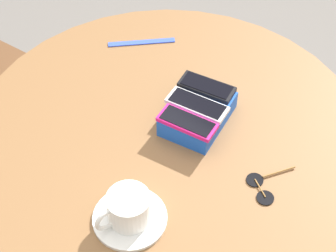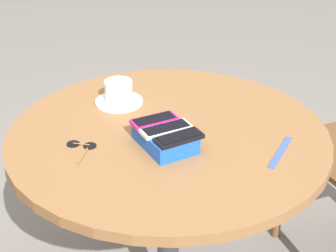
{
  "view_description": "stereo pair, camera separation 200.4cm",
  "coord_description": "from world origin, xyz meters",
  "px_view_note": "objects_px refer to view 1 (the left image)",
  "views": [
    {
      "loc": [
        0.61,
        0.59,
        1.68
      ],
      "look_at": [
        0.0,
        0.0,
        0.74
      ],
      "focal_mm": 60.0,
      "sensor_mm": 36.0,
      "label": 1
    },
    {
      "loc": [
        -1.37,
        0.32,
        1.51
      ],
      "look_at": [
        0.0,
        0.0,
        0.74
      ],
      "focal_mm": 60.0,
      "sensor_mm": 36.0,
      "label": 2
    }
  ],
  "objects_px": {
    "phone_white": "(197,105)",
    "coffee_cup": "(128,208)",
    "saucer": "(130,218)",
    "phone_box": "(198,114)",
    "round_table": "(168,161)",
    "lanyard_strap": "(142,42)",
    "phone_black": "(208,88)",
    "phone_magenta": "(187,122)",
    "sunglasses": "(262,187)"
  },
  "relations": [
    {
      "from": "phone_white",
      "to": "coffee_cup",
      "type": "height_order",
      "value": "coffee_cup"
    },
    {
      "from": "saucer",
      "to": "coffee_cup",
      "type": "xyz_separation_m",
      "value": [
        0.0,
        -0.0,
        0.04
      ]
    },
    {
      "from": "phone_box",
      "to": "phone_white",
      "type": "distance_m",
      "value": 0.03
    },
    {
      "from": "round_table",
      "to": "lanyard_strap",
      "type": "distance_m",
      "value": 0.34
    },
    {
      "from": "saucer",
      "to": "lanyard_strap",
      "type": "distance_m",
      "value": 0.55
    },
    {
      "from": "phone_black",
      "to": "coffee_cup",
      "type": "xyz_separation_m",
      "value": [
        0.35,
        0.1,
        -0.01
      ]
    },
    {
      "from": "lanyard_strap",
      "to": "coffee_cup",
      "type": "bearing_deg",
      "value": 43.49
    },
    {
      "from": "phone_black",
      "to": "phone_white",
      "type": "bearing_deg",
      "value": 17.56
    },
    {
      "from": "phone_box",
      "to": "saucer",
      "type": "distance_m",
      "value": 0.31
    },
    {
      "from": "phone_box",
      "to": "phone_white",
      "type": "height_order",
      "value": "phone_white"
    },
    {
      "from": "phone_magenta",
      "to": "saucer",
      "type": "relative_size",
      "value": 0.93
    },
    {
      "from": "coffee_cup",
      "to": "lanyard_strap",
      "type": "xyz_separation_m",
      "value": [
        -0.4,
        -0.38,
        -0.04
      ]
    },
    {
      "from": "round_table",
      "to": "coffee_cup",
      "type": "xyz_separation_m",
      "value": [
        0.22,
        0.11,
        0.15
      ]
    },
    {
      "from": "round_table",
      "to": "lanyard_strap",
      "type": "height_order",
      "value": "lanyard_strap"
    },
    {
      "from": "phone_magenta",
      "to": "saucer",
      "type": "height_order",
      "value": "phone_magenta"
    },
    {
      "from": "round_table",
      "to": "phone_box",
      "type": "distance_m",
      "value": 0.15
    },
    {
      "from": "phone_magenta",
      "to": "sunglasses",
      "type": "bearing_deg",
      "value": 93.08
    },
    {
      "from": "phone_box",
      "to": "lanyard_strap",
      "type": "bearing_deg",
      "value": -109.42
    },
    {
      "from": "round_table",
      "to": "lanyard_strap",
      "type": "relative_size",
      "value": 5.23
    },
    {
      "from": "phone_magenta",
      "to": "phone_white",
      "type": "bearing_deg",
      "value": -159.23
    },
    {
      "from": "round_table",
      "to": "phone_box",
      "type": "bearing_deg",
      "value": 161.27
    },
    {
      "from": "phone_white",
      "to": "round_table",
      "type": "bearing_deg",
      "value": -17.21
    },
    {
      "from": "saucer",
      "to": "lanyard_strap",
      "type": "bearing_deg",
      "value": -136.3
    },
    {
      "from": "coffee_cup",
      "to": "lanyard_strap",
      "type": "relative_size",
      "value": 0.67
    },
    {
      "from": "coffee_cup",
      "to": "phone_black",
      "type": "bearing_deg",
      "value": -163.5
    },
    {
      "from": "phone_box",
      "to": "phone_black",
      "type": "distance_m",
      "value": 0.07
    },
    {
      "from": "phone_magenta",
      "to": "lanyard_strap",
      "type": "height_order",
      "value": "phone_magenta"
    },
    {
      "from": "sunglasses",
      "to": "lanyard_strap",
      "type": "bearing_deg",
      "value": -106.04
    },
    {
      "from": "phone_black",
      "to": "phone_white",
      "type": "xyz_separation_m",
      "value": [
        0.06,
        0.02,
        -0.0
      ]
    },
    {
      "from": "lanyard_strap",
      "to": "round_table",
      "type": "bearing_deg",
      "value": 56.86
    },
    {
      "from": "phone_white",
      "to": "lanyard_strap",
      "type": "distance_m",
      "value": 0.32
    },
    {
      "from": "phone_white",
      "to": "saucer",
      "type": "bearing_deg",
      "value": 16.51
    },
    {
      "from": "round_table",
      "to": "phone_box",
      "type": "xyz_separation_m",
      "value": [
        -0.07,
        0.02,
        0.13
      ]
    },
    {
      "from": "phone_black",
      "to": "lanyard_strap",
      "type": "bearing_deg",
      "value": -99.95
    },
    {
      "from": "coffee_cup",
      "to": "saucer",
      "type": "bearing_deg",
      "value": 168.39
    },
    {
      "from": "phone_magenta",
      "to": "coffee_cup",
      "type": "height_order",
      "value": "coffee_cup"
    },
    {
      "from": "phone_box",
      "to": "lanyard_strap",
      "type": "height_order",
      "value": "phone_box"
    },
    {
      "from": "phone_black",
      "to": "coffee_cup",
      "type": "height_order",
      "value": "coffee_cup"
    },
    {
      "from": "round_table",
      "to": "coffee_cup",
      "type": "distance_m",
      "value": 0.29
    },
    {
      "from": "coffee_cup",
      "to": "sunglasses",
      "type": "relative_size",
      "value": 0.94
    },
    {
      "from": "coffee_cup",
      "to": "phone_magenta",
      "type": "bearing_deg",
      "value": -164.78
    },
    {
      "from": "phone_black",
      "to": "saucer",
      "type": "xyz_separation_m",
      "value": [
        0.35,
        0.1,
        -0.05
      ]
    },
    {
      "from": "phone_box",
      "to": "phone_magenta",
      "type": "relative_size",
      "value": 1.42
    },
    {
      "from": "phone_white",
      "to": "lanyard_strap",
      "type": "bearing_deg",
      "value": -109.78
    },
    {
      "from": "phone_box",
      "to": "round_table",
      "type": "bearing_deg",
      "value": -18.73
    },
    {
      "from": "round_table",
      "to": "saucer",
      "type": "relative_size",
      "value": 6.16
    },
    {
      "from": "saucer",
      "to": "sunglasses",
      "type": "height_order",
      "value": "saucer"
    },
    {
      "from": "phone_magenta",
      "to": "lanyard_strap",
      "type": "bearing_deg",
      "value": -117.1
    },
    {
      "from": "phone_magenta",
      "to": "phone_black",
      "type": "bearing_deg",
      "value": -160.84
    },
    {
      "from": "round_table",
      "to": "phone_white",
      "type": "bearing_deg",
      "value": 162.79
    }
  ]
}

